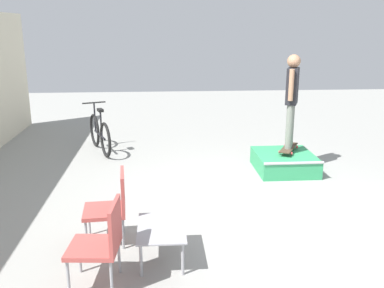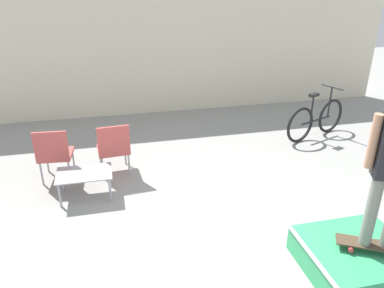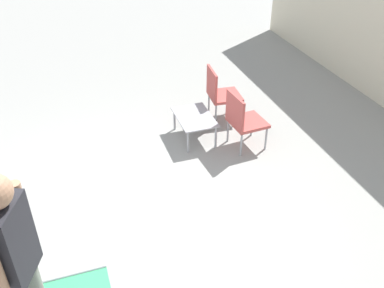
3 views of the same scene
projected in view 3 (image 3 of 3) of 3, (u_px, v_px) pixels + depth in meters
name	position (u px, v px, depth m)	size (l,w,h in m)	color
ground_plane	(126.00, 223.00, 5.40)	(24.00, 24.00, 0.00)	gray
person_skater	(15.00, 255.00, 3.08)	(0.53, 0.33, 1.76)	gray
coffee_table	(194.00, 119.00, 6.85)	(0.83, 0.56, 0.41)	#9E9EA3
patio_chair_left	(220.00, 92.00, 7.30)	(0.56, 0.56, 0.93)	#99999E
patio_chair_right	(243.00, 118.00, 6.55)	(0.56, 0.56, 0.93)	#99999E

